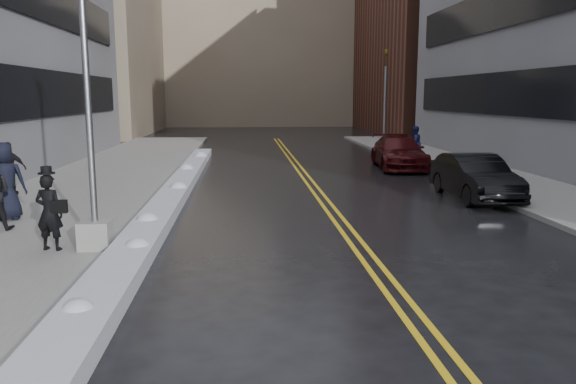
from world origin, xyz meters
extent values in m
plane|color=black|center=(0.00, 0.00, 0.00)|extent=(160.00, 160.00, 0.00)
cube|color=gray|center=(-5.75, 10.00, 0.07)|extent=(5.50, 50.00, 0.15)
cube|color=gray|center=(10.00, 10.00, 0.07)|extent=(4.00, 50.00, 0.15)
cube|color=gold|center=(2.35, 10.00, 0.00)|extent=(0.12, 50.00, 0.01)
cube|color=gold|center=(2.65, 10.00, 0.00)|extent=(0.12, 50.00, 0.01)
cube|color=silver|center=(-2.45, 8.00, 0.17)|extent=(0.90, 30.00, 0.34)
cube|color=gray|center=(-15.50, 44.00, 9.00)|extent=(14.00, 22.00, 18.00)
cube|color=gray|center=(2.00, 60.00, 11.00)|extent=(36.00, 16.00, 22.00)
cube|color=gray|center=(-3.30, 2.00, 0.45)|extent=(0.65, 0.65, 0.60)
cylinder|color=gray|center=(-3.30, 2.00, 4.25)|extent=(0.14, 0.14, 7.00)
cylinder|color=maroon|center=(9.00, 10.00, 0.45)|extent=(0.24, 0.24, 0.60)
sphere|color=maroon|center=(9.00, 10.00, 0.75)|extent=(0.26, 0.26, 0.26)
cylinder|color=maroon|center=(9.00, 10.00, 0.50)|extent=(0.25, 0.10, 0.10)
cylinder|color=gray|center=(8.50, 24.00, 2.65)|extent=(0.14, 0.14, 5.00)
imported|color=#594C0C|center=(8.50, 24.00, 5.65)|extent=(0.16, 0.20, 1.00)
imported|color=black|center=(-4.21, 1.93, 0.97)|extent=(0.67, 0.51, 1.64)
imported|color=black|center=(-6.38, 5.09, 1.18)|extent=(1.10, 0.81, 2.06)
imported|color=black|center=(-7.79, 8.94, 1.03)|extent=(1.07, 0.54, 1.76)
imported|color=navy|center=(8.68, 18.27, 1.01)|extent=(1.03, 0.95, 1.71)
imported|color=black|center=(7.50, 7.77, 0.75)|extent=(1.60, 4.54, 1.49)
imported|color=#3D090C|center=(7.22, 15.92, 0.76)|extent=(2.56, 5.40, 1.52)
camera|label=1|loc=(-0.09, -10.03, 3.39)|focal=35.00mm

